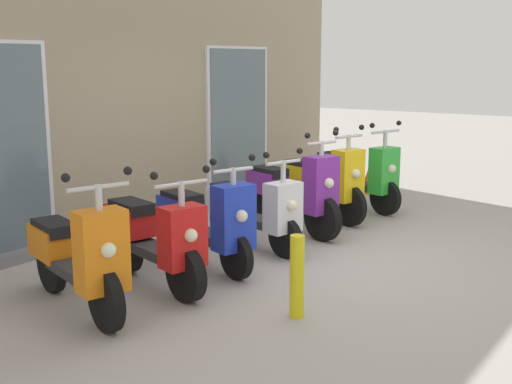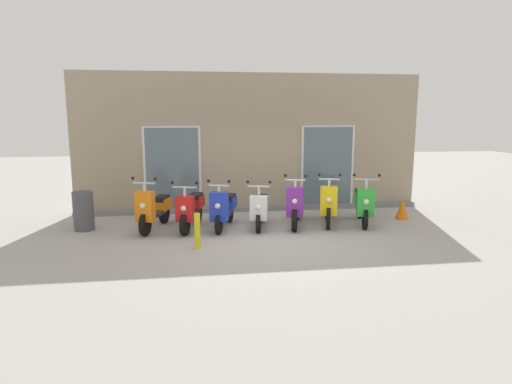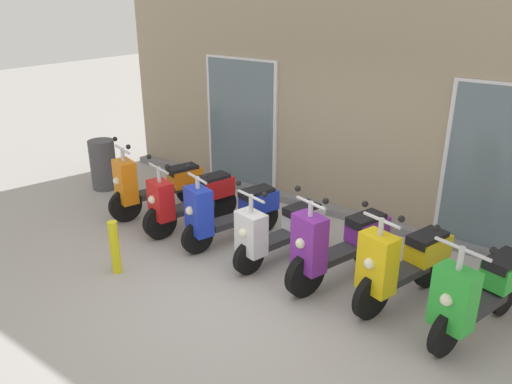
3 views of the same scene
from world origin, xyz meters
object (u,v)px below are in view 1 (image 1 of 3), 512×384
object	(u,v)px
scooter_green	(357,174)
scooter_orange	(77,256)
scooter_yellow	(323,182)
scooter_purple	(293,192)
scooter_blue	(206,220)
scooter_red	(154,238)
traffic_cone	(371,177)
scooter_white	(254,209)
curb_bollard	(297,276)

from	to	relation	value
scooter_green	scooter_orange	bearing A→B (deg)	178.04
scooter_yellow	scooter_purple	bearing A→B (deg)	-178.23
scooter_orange	scooter_blue	xyz separation A→B (m)	(1.58, -0.10, 0.00)
scooter_purple	scooter_green	xyz separation A→B (m)	(1.62, -0.07, 0.00)
scooter_red	scooter_purple	bearing A→B (deg)	-0.19
traffic_cone	scooter_blue	bearing A→B (deg)	-176.48
scooter_purple	scooter_green	distance (m)	1.62
scooter_orange	scooter_red	bearing A→B (deg)	-6.32
scooter_red	scooter_blue	world-z (taller)	scooter_blue
scooter_purple	scooter_green	size ratio (longest dim) A/B	1.04
scooter_blue	scooter_orange	bearing A→B (deg)	176.42
scooter_white	traffic_cone	world-z (taller)	scooter_white
traffic_cone	scooter_purple	bearing A→B (deg)	-174.35
scooter_red	scooter_green	size ratio (longest dim) A/B	0.99
scooter_blue	scooter_yellow	xyz separation A→B (m)	(2.48, 0.02, 0.02)
scooter_white	scooter_purple	xyz separation A→B (m)	(0.85, 0.01, 0.05)
scooter_red	scooter_green	world-z (taller)	scooter_green
scooter_red	scooter_purple	size ratio (longest dim) A/B	0.95
curb_bollard	traffic_cone	size ratio (longest dim) A/B	1.35
scooter_green	traffic_cone	bearing A→B (deg)	16.25
scooter_blue	scooter_purple	bearing A→B (deg)	-0.03
scooter_white	scooter_purple	distance (m)	0.85
scooter_red	scooter_blue	xyz separation A→B (m)	(0.75, -0.01, 0.02)
scooter_purple	curb_bollard	world-z (taller)	scooter_purple
scooter_white	traffic_cone	xyz separation A→B (m)	(3.66, 0.28, -0.19)
scooter_orange	traffic_cone	xyz separation A→B (m)	(6.08, 0.18, -0.23)
scooter_white	scooter_yellow	bearing A→B (deg)	1.06
scooter_green	curb_bollard	world-z (taller)	scooter_green
scooter_red	scooter_purple	xyz separation A→B (m)	(2.45, -0.01, 0.03)
scooter_orange	traffic_cone	bearing A→B (deg)	1.67
scooter_orange	scooter_white	size ratio (longest dim) A/B	1.10
scooter_purple	scooter_yellow	world-z (taller)	scooter_purple
scooter_orange	scooter_yellow	xyz separation A→B (m)	(4.06, -0.08, 0.02)
scooter_yellow	curb_bollard	distance (m)	3.46
scooter_purple	scooter_green	bearing A→B (deg)	-2.38
scooter_orange	scooter_blue	size ratio (longest dim) A/B	1.05
scooter_purple	traffic_cone	distance (m)	2.83
scooter_blue	curb_bollard	distance (m)	1.62
scooter_blue	curb_bollard	xyz separation A→B (m)	(-0.63, -1.48, -0.14)
scooter_red	scooter_purple	world-z (taller)	scooter_purple
scooter_orange	scooter_purple	xyz separation A→B (m)	(3.28, -0.10, 0.01)
scooter_yellow	scooter_green	distance (m)	0.84
scooter_orange	scooter_purple	world-z (taller)	scooter_purple
scooter_purple	scooter_yellow	bearing A→B (deg)	1.77
scooter_orange	scooter_blue	world-z (taller)	scooter_orange
scooter_red	curb_bollard	world-z (taller)	scooter_red
scooter_purple	curb_bollard	distance (m)	2.76
scooter_purple	traffic_cone	xyz separation A→B (m)	(2.81, 0.28, -0.24)
scooter_orange	scooter_green	size ratio (longest dim) A/B	1.04
scooter_white	traffic_cone	size ratio (longest dim) A/B	2.83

